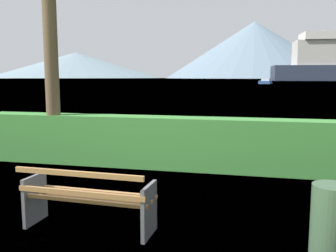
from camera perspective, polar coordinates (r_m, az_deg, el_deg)
ground_plane at (r=5.26m, az=-11.85°, el=-15.20°), size 1400.00×1400.00×0.00m
water_surface at (r=312.74m, az=12.87°, el=7.05°), size 620.00×620.00×0.00m
park_bench at (r=5.06m, az=-12.30°, el=-10.97°), size 1.78×0.64×0.87m
hedge_row at (r=8.29m, az=-1.69°, el=-2.49°), size 8.40×0.64×1.14m
trash_bin at (r=4.60m, az=23.89°, el=-13.44°), size 0.44×0.44×0.85m
tender_far at (r=112.58m, az=14.85°, el=6.61°), size 4.21×8.79×1.48m
distant_hills at (r=561.94m, az=22.13°, el=10.05°), size 932.82×365.78×78.76m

